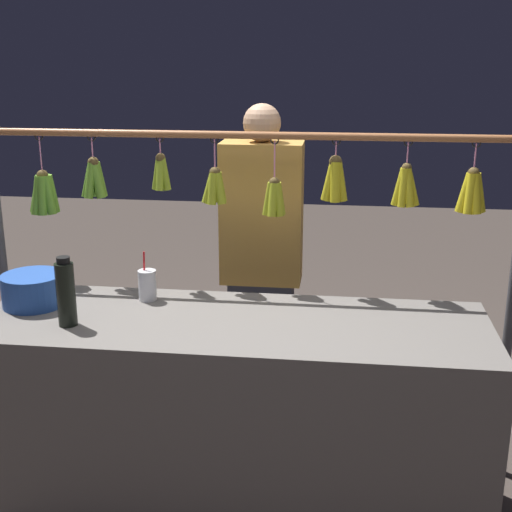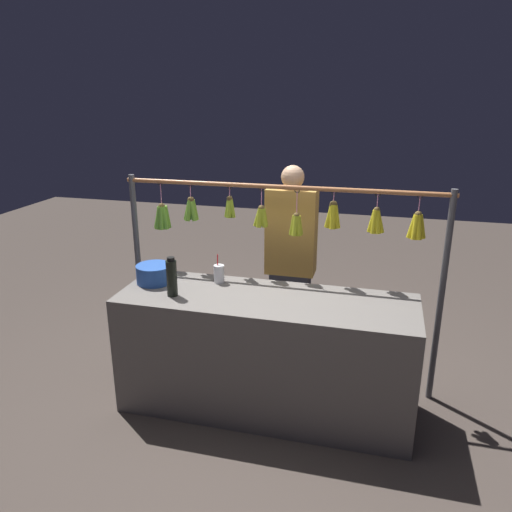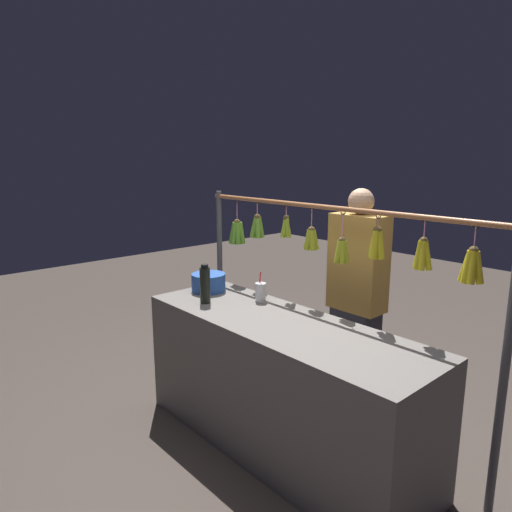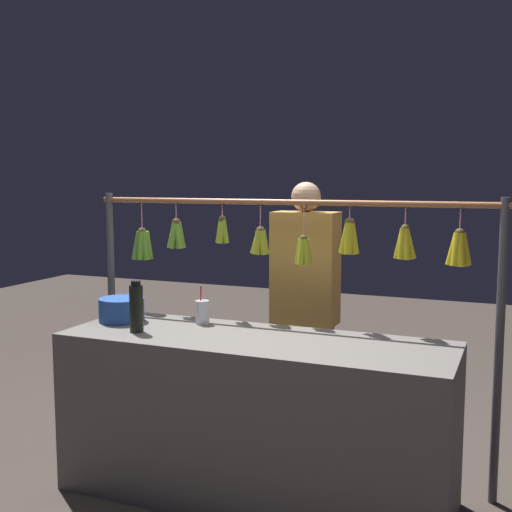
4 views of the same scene
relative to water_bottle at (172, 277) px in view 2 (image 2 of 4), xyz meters
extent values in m
plane|color=#433A34|center=(-0.61, -0.12, -0.97)|extent=(12.00, 12.00, 0.00)
cube|color=#66605B|center=(-0.61, -0.12, -0.55)|extent=(1.99, 0.65, 0.84)
cylinder|color=#4C4C51|center=(-1.75, -0.53, -0.20)|extent=(0.04, 0.04, 1.55)
cylinder|color=#4C4C51|center=(0.53, -0.53, -0.20)|extent=(0.04, 0.04, 1.55)
cylinder|color=#9E6038|center=(-0.61, -0.53, 0.54)|extent=(2.34, 0.03, 0.03)
torus|color=black|center=(-1.55, -0.53, 0.52)|extent=(0.04, 0.01, 0.04)
cylinder|color=pink|center=(-1.55, -0.53, 0.46)|extent=(0.01, 0.01, 0.12)
sphere|color=brown|center=(-1.55, -0.53, 0.40)|extent=(0.05, 0.05, 0.05)
cylinder|color=yellow|center=(-1.52, -0.53, 0.32)|extent=(0.07, 0.04, 0.17)
cylinder|color=yellow|center=(-1.53, -0.51, 0.32)|extent=(0.05, 0.06, 0.17)
cylinder|color=yellow|center=(-1.56, -0.50, 0.32)|extent=(0.05, 0.07, 0.17)
cylinder|color=yellow|center=(-1.57, -0.53, 0.32)|extent=(0.07, 0.04, 0.17)
cylinder|color=yellow|center=(-1.56, -0.55, 0.32)|extent=(0.06, 0.07, 0.17)
cylinder|color=yellow|center=(-1.53, -0.55, 0.32)|extent=(0.05, 0.07, 0.17)
torus|color=black|center=(-1.28, -0.53, 0.52)|extent=(0.04, 0.01, 0.04)
cylinder|color=pink|center=(-1.28, -0.53, 0.46)|extent=(0.01, 0.01, 0.10)
sphere|color=brown|center=(-1.28, -0.53, 0.41)|extent=(0.04, 0.04, 0.04)
cylinder|color=gold|center=(-1.25, -0.53, 0.33)|extent=(0.06, 0.03, 0.16)
cylinder|color=gold|center=(-1.27, -0.51, 0.33)|extent=(0.04, 0.05, 0.16)
cylinder|color=gold|center=(-1.29, -0.51, 0.33)|extent=(0.05, 0.06, 0.16)
cylinder|color=gold|center=(-1.30, -0.53, 0.33)|extent=(0.07, 0.03, 0.16)
cylinder|color=gold|center=(-1.29, -0.55, 0.33)|extent=(0.05, 0.06, 0.16)
cylinder|color=gold|center=(-1.26, -0.55, 0.33)|extent=(0.05, 0.06, 0.16)
torus|color=black|center=(-0.99, -0.53, 0.52)|extent=(0.04, 0.01, 0.04)
cylinder|color=pink|center=(-0.99, -0.53, 0.47)|extent=(0.01, 0.01, 0.08)
sphere|color=brown|center=(-0.99, -0.53, 0.43)|extent=(0.05, 0.05, 0.05)
cylinder|color=gold|center=(-0.97, -0.53, 0.35)|extent=(0.08, 0.05, 0.17)
cylinder|color=gold|center=(-0.99, -0.51, 0.35)|extent=(0.04, 0.06, 0.17)
cylinder|color=gold|center=(-1.01, -0.53, 0.35)|extent=(0.07, 0.04, 0.17)
cylinder|color=gold|center=(-0.99, -0.55, 0.35)|extent=(0.04, 0.08, 0.17)
torus|color=black|center=(-0.73, -0.53, 0.52)|extent=(0.04, 0.01, 0.04)
cylinder|color=pink|center=(-0.73, -0.53, 0.43)|extent=(0.01, 0.01, 0.18)
sphere|color=brown|center=(-0.73, -0.53, 0.34)|extent=(0.05, 0.05, 0.05)
cylinder|color=#A8B625|center=(-0.71, -0.53, 0.27)|extent=(0.06, 0.04, 0.15)
cylinder|color=#A8B625|center=(-0.73, -0.51, 0.27)|extent=(0.04, 0.07, 0.15)
cylinder|color=#A8B625|center=(-0.75, -0.52, 0.27)|extent=(0.05, 0.05, 0.15)
cylinder|color=#A8B625|center=(-0.75, -0.54, 0.27)|extent=(0.06, 0.05, 0.15)
cylinder|color=#A8B625|center=(-0.73, -0.55, 0.27)|extent=(0.04, 0.05, 0.15)
torus|color=black|center=(-0.48, -0.53, 0.52)|extent=(0.04, 0.01, 0.04)
cylinder|color=pink|center=(-0.48, -0.53, 0.45)|extent=(0.01, 0.01, 0.14)
sphere|color=brown|center=(-0.48, -0.53, 0.38)|extent=(0.05, 0.05, 0.05)
cylinder|color=#A5B526|center=(-0.46, -0.53, 0.31)|extent=(0.07, 0.04, 0.14)
cylinder|color=#A5B526|center=(-0.47, -0.51, 0.31)|extent=(0.04, 0.06, 0.14)
cylinder|color=#A5B526|center=(-0.50, -0.52, 0.31)|extent=(0.06, 0.05, 0.14)
cylinder|color=#A5B526|center=(-0.50, -0.55, 0.31)|extent=(0.06, 0.05, 0.14)
cylinder|color=#A5B526|center=(-0.47, -0.55, 0.31)|extent=(0.05, 0.06, 0.14)
torus|color=black|center=(-0.24, -0.53, 0.52)|extent=(0.04, 0.01, 0.04)
cylinder|color=pink|center=(-0.24, -0.53, 0.48)|extent=(0.01, 0.01, 0.08)
sphere|color=brown|center=(-0.24, -0.53, 0.43)|extent=(0.04, 0.04, 0.04)
cylinder|color=#8FAD28|center=(-0.23, -0.53, 0.37)|extent=(0.06, 0.04, 0.14)
cylinder|color=#8FAD28|center=(-0.24, -0.51, 0.37)|extent=(0.03, 0.06, 0.14)
cylinder|color=#8FAD28|center=(-0.26, -0.53, 0.37)|extent=(0.05, 0.04, 0.14)
cylinder|color=#8FAD28|center=(-0.24, -0.55, 0.37)|extent=(0.03, 0.07, 0.14)
torus|color=black|center=(0.06, -0.53, 0.52)|extent=(0.04, 0.01, 0.04)
cylinder|color=pink|center=(0.06, -0.53, 0.46)|extent=(0.01, 0.01, 0.11)
sphere|color=brown|center=(0.06, -0.53, 0.41)|extent=(0.05, 0.05, 0.05)
cylinder|color=#67A02D|center=(0.08, -0.53, 0.33)|extent=(0.08, 0.04, 0.16)
cylinder|color=#67A02D|center=(0.07, -0.51, 0.33)|extent=(0.05, 0.07, 0.16)
cylinder|color=#67A02D|center=(0.04, -0.52, 0.33)|extent=(0.07, 0.06, 0.16)
cylinder|color=#67A02D|center=(0.04, -0.54, 0.33)|extent=(0.06, 0.05, 0.16)
cylinder|color=#67A02D|center=(0.06, -0.55, 0.33)|extent=(0.05, 0.06, 0.16)
torus|color=black|center=(0.29, -0.53, 0.52)|extent=(0.04, 0.01, 0.04)
cylinder|color=pink|center=(0.29, -0.53, 0.43)|extent=(0.01, 0.01, 0.17)
sphere|color=brown|center=(0.29, -0.53, 0.35)|extent=(0.05, 0.05, 0.05)
cylinder|color=#639E2D|center=(0.33, -0.53, 0.26)|extent=(0.08, 0.04, 0.18)
cylinder|color=#639E2D|center=(0.31, -0.50, 0.26)|extent=(0.06, 0.07, 0.18)
cylinder|color=#639E2D|center=(0.29, -0.50, 0.26)|extent=(0.04, 0.06, 0.17)
cylinder|color=#639E2D|center=(0.27, -0.51, 0.26)|extent=(0.07, 0.06, 0.18)
cylinder|color=#639E2D|center=(0.27, -0.55, 0.26)|extent=(0.06, 0.05, 0.18)
cylinder|color=#639E2D|center=(0.28, -0.56, 0.26)|extent=(0.05, 0.07, 0.18)
cylinder|color=#639E2D|center=(0.31, -0.56, 0.26)|extent=(0.07, 0.08, 0.18)
cylinder|color=black|center=(0.00, 0.00, -0.01)|extent=(0.07, 0.07, 0.25)
cylinder|color=black|center=(0.00, 0.00, 0.13)|extent=(0.05, 0.05, 0.02)
cylinder|color=#2751A8|center=(0.22, -0.19, -0.06)|extent=(0.25, 0.25, 0.13)
cylinder|color=silver|center=(-0.23, -0.31, -0.06)|extent=(0.08, 0.08, 0.13)
cylinder|color=red|center=(-0.21, -0.31, -0.03)|extent=(0.01, 0.03, 0.21)
cube|color=#2D2D38|center=(-0.64, -0.84, -0.59)|extent=(0.31, 0.21, 0.77)
cube|color=#BF8C3F|center=(-0.64, -0.84, 0.13)|extent=(0.38, 0.21, 0.67)
sphere|color=tan|center=(-0.64, -0.84, 0.56)|extent=(0.18, 0.18, 0.18)
camera|label=1|loc=(-1.01, 2.32, 0.87)|focal=48.21mm
camera|label=2|loc=(-1.32, 2.84, 1.18)|focal=35.01mm
camera|label=3|loc=(-2.52, 1.79, 0.86)|focal=32.90mm
camera|label=4|loc=(-1.85, 2.82, 0.66)|focal=45.63mm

